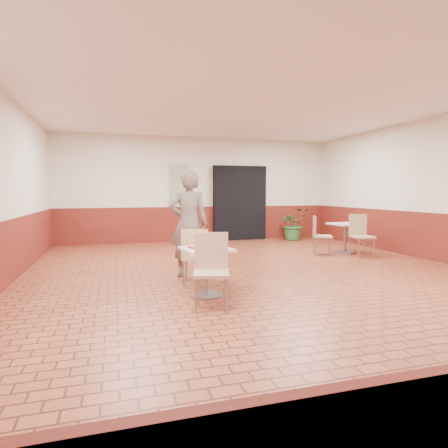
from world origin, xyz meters
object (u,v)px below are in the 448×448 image
object	(u,v)px
paper_cup	(213,242)
potted_plant	(294,224)
chair_second_left	(319,233)
main_table	(206,264)
chair_main_back	(195,253)
customer	(189,224)
chair_second_front	(360,233)
ring_donut	(200,245)
second_table	(345,233)
serving_tray	(206,247)
long_john_donut	(212,244)
chair_main_front	(211,266)

from	to	relation	value
paper_cup	potted_plant	xyz separation A→B (m)	(3.77, 5.00, -0.26)
paper_cup	chair_second_left	world-z (taller)	chair_second_left
main_table	chair_main_back	distance (m)	0.66
customer	chair_second_left	xyz separation A→B (m)	(3.31, 1.38, -0.41)
chair_second_front	ring_donut	bearing A→B (deg)	-146.96
chair_main_back	chair_second_front	xyz separation A→B (m)	(4.10, 1.54, 0.03)
main_table	chair_second_front	xyz separation A→B (m)	(4.09, 2.19, 0.07)
ring_donut	second_table	distance (m)	4.85
serving_tray	paper_cup	size ratio (longest dim) A/B	5.20
long_john_donut	chair_main_front	bearing A→B (deg)	-106.29
customer	chair_second_left	size ratio (longest dim) A/B	2.05
paper_cup	chair_second_left	distance (m)	4.08
serving_tray	long_john_donut	size ratio (longest dim) A/B	2.50
ring_donut	paper_cup	distance (m)	0.21
chair_second_left	customer	bearing A→B (deg)	136.22
chair_second_left	chair_main_back	bearing A→B (deg)	144.28
potted_plant	long_john_donut	bearing A→B (deg)	-126.76
main_table	chair_second_left	world-z (taller)	chair_second_left
second_table	chair_second_front	world-z (taller)	chair_second_front
chair_second_left	serving_tray	bearing A→B (deg)	152.05
paper_cup	chair_second_left	bearing A→B (deg)	38.62
main_table	second_table	size ratio (longest dim) A/B	0.96
chair_second_front	potted_plant	xyz separation A→B (m)	(-0.19, 2.90, -0.04)
ring_donut	chair_second_left	bearing A→B (deg)	37.42
customer	potted_plant	distance (m)	5.49
ring_donut	long_john_donut	world-z (taller)	long_john_donut
main_table	chair_second_left	bearing A→B (deg)	38.51
paper_cup	chair_second_front	distance (m)	4.49
long_john_donut	potted_plant	bearing A→B (deg)	53.24
ring_donut	chair_second_front	size ratio (longest dim) A/B	0.11
customer	second_table	bearing A→B (deg)	-154.19
second_table	potted_plant	bearing A→B (deg)	92.51
main_table	customer	distance (m)	1.33
main_table	long_john_donut	distance (m)	0.28
second_table	chair_second_front	size ratio (longest dim) A/B	0.75
chair_main_back	customer	world-z (taller)	customer
chair_main_back	ring_donut	size ratio (longest dim) A/B	8.33
main_table	serving_tray	distance (m)	0.23
chair_main_front	potted_plant	distance (m)	6.85
chair_main_front	paper_cup	size ratio (longest dim) A/B	11.66
ring_donut	potted_plant	bearing A→B (deg)	51.79
chair_main_back	chair_second_left	xyz separation A→B (m)	(3.32, 1.97, 0.00)
serving_tray	long_john_donut	distance (m)	0.09
serving_tray	ring_donut	size ratio (longest dim) A/B	3.94
second_table	paper_cup	bearing A→B (deg)	-146.53
chair_main_back	long_john_donut	size ratio (longest dim) A/B	5.28
long_john_donut	chair_second_left	xyz separation A→B (m)	(3.22, 2.64, -0.23)
customer	potted_plant	xyz separation A→B (m)	(3.90, 3.85, -0.42)
customer	paper_cup	xyz separation A→B (m)	(0.13, -1.16, -0.17)
chair_main_back	chair_second_front	size ratio (longest dim) A/B	0.94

